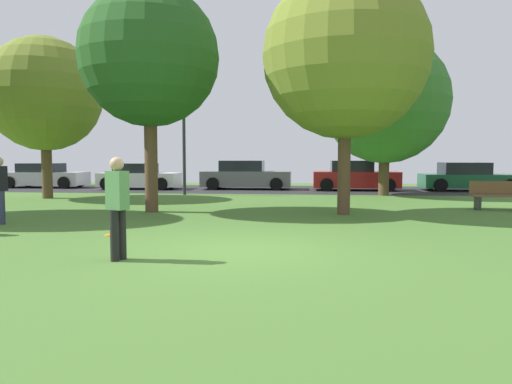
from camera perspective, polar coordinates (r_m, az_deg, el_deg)
ground_plane at (r=8.76m, az=-2.23°, el=-6.85°), size 44.00×44.00×0.00m
road_strip at (r=24.60m, az=2.99°, el=0.30°), size 44.00×6.40×0.01m
oak_tree_right at (r=21.27m, az=-23.74°, el=10.53°), size 4.50×4.50×6.41m
maple_tree_near at (r=14.45m, az=10.55°, el=15.56°), size 4.75×4.75×6.93m
birch_tree_lone at (r=21.65m, az=15.04°, el=10.42°), size 5.39×5.39×6.78m
oak_tree_left at (r=15.22m, az=-12.50°, el=15.31°), size 4.17×4.17×6.74m
person_catcher at (r=8.07m, az=-16.07°, el=-1.32°), size 0.38×0.33×1.68m
frisbee_disc at (r=10.74m, az=-16.77°, el=-4.90°), size 0.27×0.27×0.03m
parked_car_silver at (r=28.53m, az=-23.74°, el=1.72°), size 4.34×1.96×1.32m
parked_car_white at (r=25.64m, az=-13.68°, el=1.71°), size 4.04×2.00×1.33m
parked_car_grey at (r=24.82m, az=-1.24°, el=1.90°), size 4.55×2.05×1.47m
parked_car_red at (r=24.49m, az=11.60°, el=1.78°), size 4.19×2.09×1.48m
parked_car_green at (r=25.91m, az=23.73°, el=1.55°), size 4.51×2.10×1.39m
park_bench at (r=17.01m, az=26.61°, el=-0.34°), size 1.60×0.45×0.90m
street_lamp_post at (r=21.38m, az=-8.51°, el=5.70°), size 0.14×0.14×4.50m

